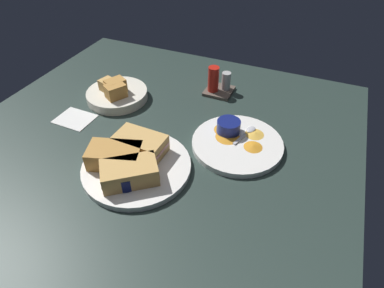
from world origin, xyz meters
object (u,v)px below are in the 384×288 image
at_px(ramekin_dark_sauce, 125,176).
at_px(condiment_caddy, 218,83).
at_px(plate_sandwich_main, 137,167).
at_px(bread_basket_rear, 117,93).
at_px(ramekin_light_gravy, 229,126).
at_px(spoon_by_gravy_ramekin, 248,132).
at_px(sandwich_half_far, 115,156).
at_px(spoon_by_dark_ramekin, 141,167).
at_px(sandwich_half_near, 141,144).
at_px(plate_chips_companion, 237,144).
at_px(sandwich_half_extra, 130,173).

relative_size(ramekin_dark_sauce, condiment_caddy, 0.74).
distance_m(plate_sandwich_main, bread_basket_rear, 0.34).
height_order(ramekin_light_gravy, bread_basket_rear, bread_basket_rear).
height_order(spoon_by_gravy_ramekin, bread_basket_rear, bread_basket_rear).
distance_m(sandwich_half_far, spoon_by_gravy_ramekin, 0.37).
relative_size(spoon_by_dark_ramekin, condiment_caddy, 1.05).
height_order(ramekin_dark_sauce, bread_basket_rear, bread_basket_rear).
distance_m(sandwich_half_near, spoon_by_dark_ramekin, 0.07).
distance_m(sandwich_half_near, condiment_caddy, 0.39).
xyz_separation_m(sandwich_half_far, plate_chips_companion, (0.26, 0.20, -0.03)).
xyz_separation_m(plate_chips_companion, condiment_caddy, (-0.14, 0.24, 0.03)).
bearing_deg(bread_basket_rear, plate_chips_companion, -9.35).
bearing_deg(sandwich_half_near, bread_basket_rear, 135.66).
bearing_deg(sandwich_half_extra, spoon_by_dark_ramekin, 86.61).
bearing_deg(ramekin_dark_sauce, sandwich_half_extra, 58.07).
height_order(sandwich_half_extra, ramekin_dark_sauce, sandwich_half_extra).
bearing_deg(plate_chips_companion, ramekin_light_gravy, 140.19).
relative_size(ramekin_dark_sauce, spoon_by_dark_ramekin, 0.70).
relative_size(sandwich_half_far, spoon_by_gravy_ramekin, 1.50).
relative_size(sandwich_half_far, condiment_caddy, 1.55).
height_order(bread_basket_rear, condiment_caddy, condiment_caddy).
distance_m(sandwich_half_far, spoon_by_dark_ramekin, 0.07).
bearing_deg(bread_basket_rear, ramekin_light_gravy, -5.80).
xyz_separation_m(sandwich_half_near, ramekin_light_gravy, (0.18, 0.17, -0.00)).
bearing_deg(plate_sandwich_main, bread_basket_rear, 131.27).
relative_size(sandwich_half_near, spoon_by_gravy_ramekin, 1.38).
relative_size(plate_sandwich_main, spoon_by_gravy_ramekin, 2.79).
relative_size(plate_sandwich_main, bread_basket_rear, 1.40).
bearing_deg(plate_chips_companion, sandwich_half_extra, -129.37).
relative_size(ramekin_light_gravy, spoon_by_gravy_ramekin, 0.67).
height_order(plate_chips_companion, spoon_by_gravy_ramekin, spoon_by_gravy_ramekin).
xyz_separation_m(spoon_by_dark_ramekin, spoon_by_gravy_ramekin, (0.21, 0.24, 0.00)).
height_order(sandwich_half_far, plate_chips_companion, sandwich_half_far).
xyz_separation_m(ramekin_light_gravy, bread_basket_rear, (-0.40, 0.04, -0.01)).
height_order(spoon_by_dark_ramekin, ramekin_light_gravy, ramekin_light_gravy).
bearing_deg(spoon_by_gravy_ramekin, ramekin_light_gravy, -161.37).
distance_m(plate_chips_companion, bread_basket_rear, 0.44).
xyz_separation_m(sandwich_half_near, sandwich_half_far, (-0.04, -0.06, 0.00)).
xyz_separation_m(sandwich_half_far, condiment_caddy, (0.11, 0.44, -0.01)).
bearing_deg(sandwich_half_far, sandwich_half_near, 60.59).
xyz_separation_m(sandwich_half_near, plate_chips_companion, (0.22, 0.14, -0.03)).
xyz_separation_m(plate_sandwich_main, ramekin_dark_sauce, (0.01, -0.06, 0.03)).
bearing_deg(spoon_by_gravy_ramekin, condiment_caddy, 129.52).
distance_m(spoon_by_dark_ramekin, spoon_by_gravy_ramekin, 0.32).
distance_m(spoon_by_gravy_ramekin, condiment_caddy, 0.25).
distance_m(sandwich_half_far, condiment_caddy, 0.46).
xyz_separation_m(sandwich_half_extra, ramekin_dark_sauce, (-0.01, -0.01, -0.01)).
relative_size(sandwich_half_near, sandwich_half_far, 0.92).
bearing_deg(sandwich_half_near, ramekin_light_gravy, 42.09).
height_order(sandwich_half_near, condiment_caddy, condiment_caddy).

